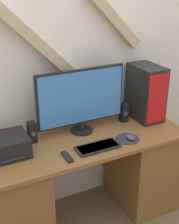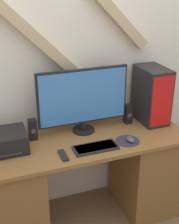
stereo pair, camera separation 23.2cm
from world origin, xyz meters
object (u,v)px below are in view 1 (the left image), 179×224
(printer, at_px, (2,147))
(computer_tower, at_px, (146,93))
(speaker_right, at_px, (124,112))
(remote_control, at_px, (67,157))
(monitor, at_px, (81,99))
(mouse, at_px, (130,137))
(speaker_left, at_px, (32,132))
(keyboard, at_px, (98,147))

(printer, bearing_deg, computer_tower, 3.21)
(speaker_right, height_order, remote_control, speaker_right)
(computer_tower, distance_m, remote_control, 0.94)
(printer, distance_m, speaker_right, 1.06)
(monitor, bearing_deg, mouse, -47.03)
(speaker_left, bearing_deg, mouse, -23.76)
(computer_tower, xyz_separation_m, speaker_left, (-1.01, 0.02, -0.15))
(monitor, bearing_deg, speaker_left, 179.16)
(keyboard, bearing_deg, mouse, 0.49)
(monitor, relative_size, remote_control, 4.99)
(computer_tower, distance_m, printer, 1.27)
(keyboard, distance_m, computer_tower, 0.71)
(keyboard, xyz_separation_m, remote_control, (-0.25, -0.02, -0.00))
(computer_tower, distance_m, speaker_right, 0.25)
(keyboard, xyz_separation_m, mouse, (0.29, 0.00, 0.01))
(keyboard, bearing_deg, printer, 161.89)
(printer, relative_size, remote_control, 2.47)
(monitor, distance_m, printer, 0.69)
(speaker_left, bearing_deg, printer, -159.31)
(computer_tower, bearing_deg, mouse, -139.81)
(monitor, height_order, computer_tower, monitor)
(mouse, height_order, remote_control, mouse)
(monitor, relative_size, computer_tower, 1.54)
(keyboard, xyz_separation_m, computer_tower, (0.62, 0.28, 0.23))
(mouse, relative_size, speaker_left, 0.52)
(keyboard, height_order, printer, printer)
(speaker_left, bearing_deg, computer_tower, -1.25)
(speaker_right, relative_size, remote_control, 1.13)
(speaker_left, height_order, speaker_right, same)
(monitor, distance_m, speaker_left, 0.46)
(monitor, xyz_separation_m, speaker_right, (0.40, 0.01, -0.20))
(keyboard, height_order, remote_control, keyboard)
(mouse, xyz_separation_m, printer, (-0.93, 0.21, 0.05))
(speaker_right, bearing_deg, printer, -174.90)
(monitor, height_order, speaker_left, monitor)
(keyboard, relative_size, mouse, 3.79)
(keyboard, relative_size, speaker_right, 1.99)
(mouse, bearing_deg, monitor, 132.97)
(keyboard, xyz_separation_m, printer, (-0.64, 0.21, 0.06))
(mouse, xyz_separation_m, speaker_right, (0.13, 0.30, 0.06))
(monitor, relative_size, keyboard, 2.22)
(remote_control, bearing_deg, computer_tower, 19.03)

